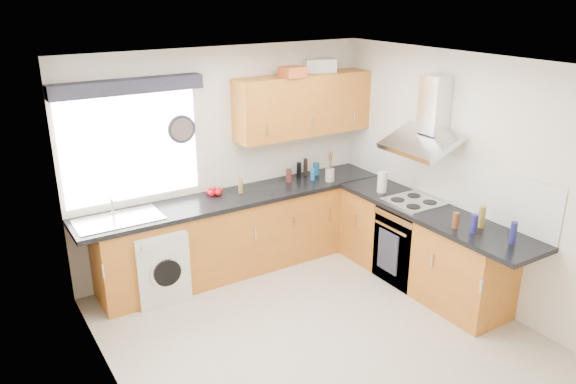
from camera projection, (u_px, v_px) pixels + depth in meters
ground_plane at (313, 331)px, 5.35m from camera, size 3.60×3.60×0.00m
ceiling at (318, 65)px, 4.49m from camera, size 3.60×3.60×0.02m
wall_back at (225, 159)px, 6.35m from camera, size 3.60×0.02×2.50m
wall_front at (480, 301)px, 3.49m from camera, size 3.60×0.02×2.50m
wall_left at (109, 259)px, 4.02m from camera, size 0.02×3.60×2.50m
wall_right at (458, 175)px, 5.82m from camera, size 0.02×3.60×2.50m
window at (131, 147)px, 5.72m from camera, size 1.40×0.02×1.10m
window_blind at (128, 86)px, 5.43m from camera, size 1.50×0.18×0.14m
splashback at (435, 174)px, 6.08m from camera, size 0.01×3.00×0.54m
base_cab_back at (231, 236)px, 6.35m from camera, size 3.00×0.58×0.86m
base_cab_corner at (344, 209)px, 7.14m from camera, size 0.60×0.60×0.86m
base_cab_right at (421, 248)px, 6.08m from camera, size 0.58×2.10×0.86m
worktop_back at (238, 197)px, 6.24m from camera, size 3.60×0.62×0.05m
worktop_right at (434, 213)px, 5.79m from camera, size 0.62×2.42×0.05m
sink at (118, 216)px, 5.55m from camera, size 0.84×0.46×0.10m
oven at (410, 243)px, 6.19m from camera, size 0.56×0.58×0.85m
hob_plate at (414, 202)px, 6.02m from camera, size 0.52×0.52×0.01m
extractor_hood at (427, 123)px, 5.78m from camera, size 0.52×0.78×0.66m
upper_cabinets at (304, 105)px, 6.50m from camera, size 1.70×0.35×0.70m
washing_machine at (158, 263)px, 5.83m from camera, size 0.57×0.56×0.78m
wall_clock at (182, 130)px, 5.93m from camera, size 0.30×0.04×0.30m
casserole at (319, 65)px, 6.56m from camera, size 0.43×0.37×0.15m
storage_box at (293, 72)px, 6.17m from camera, size 0.26×0.22×0.11m
utensil_pot at (330, 175)px, 6.66m from camera, size 0.11×0.11×0.15m
kitchen_roll at (382, 182)px, 6.29m from camera, size 0.12×0.12×0.23m
tomato_cluster at (214, 192)px, 6.23m from camera, size 0.17×0.17×0.08m
jar_0 at (306, 167)px, 6.85m from camera, size 0.05×0.05×0.21m
jar_1 at (316, 169)px, 6.88m from camera, size 0.08×0.08×0.15m
jar_2 at (289, 176)px, 6.64m from camera, size 0.07×0.07×0.14m
jar_3 at (313, 174)px, 6.69m from camera, size 0.06×0.06×0.15m
jar_4 at (289, 174)px, 6.71m from camera, size 0.07×0.07×0.13m
jar_5 at (241, 187)px, 6.27m from camera, size 0.05×0.05×0.15m
jar_6 at (299, 170)px, 6.78m from camera, size 0.06×0.06×0.19m
bottle_0 at (513, 233)px, 5.02m from camera, size 0.06×0.06×0.21m
bottle_1 at (474, 224)px, 5.25m from camera, size 0.07×0.07×0.18m
bottle_2 at (482, 217)px, 5.37m from camera, size 0.07×0.07×0.21m
bottle_3 at (456, 220)px, 5.36m from camera, size 0.06×0.06×0.16m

